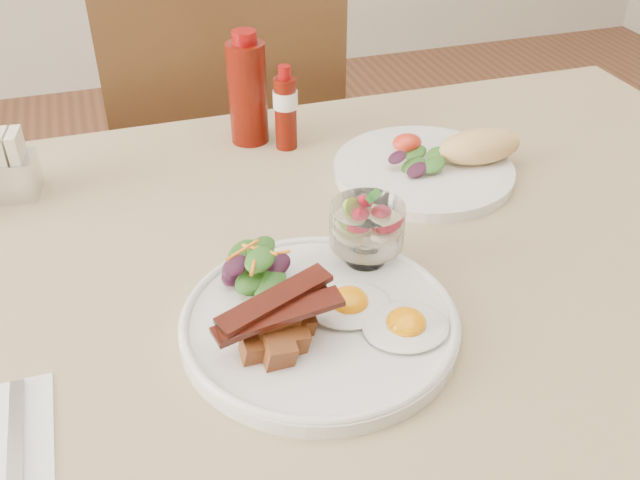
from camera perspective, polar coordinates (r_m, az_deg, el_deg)
table at (r=0.86m, az=0.75°, el=-7.17°), size 1.33×0.88×0.75m
chair_far at (r=1.47m, az=-7.58°, el=5.48°), size 0.42×0.42×0.93m
main_plate at (r=0.72m, az=-0.05°, el=-6.68°), size 0.28×0.28×0.02m
fried_eggs at (r=0.71m, az=4.58°, el=-5.92°), size 0.14×0.14×0.02m
bacon_potato_pile at (r=0.67m, az=-3.49°, el=-6.82°), size 0.13×0.08×0.05m
side_salad at (r=0.75m, az=-5.05°, el=-2.30°), size 0.08×0.08×0.04m
fruit_cup at (r=0.77m, az=3.75°, el=1.15°), size 0.08×0.08×0.08m
second_plate at (r=0.99m, az=9.33°, el=6.12°), size 0.27×0.25×0.06m
ketchup_bottle at (r=1.05m, az=-5.81°, el=11.76°), size 0.06×0.06×0.17m
hot_sauce_bottle at (r=1.03m, az=-2.77°, el=10.43°), size 0.04×0.04×0.12m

